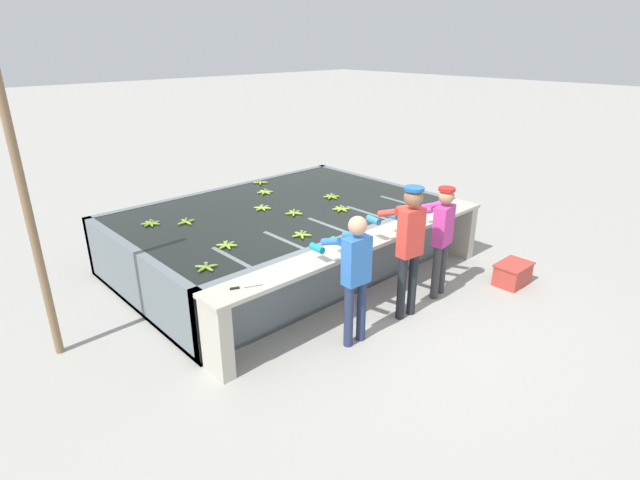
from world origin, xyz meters
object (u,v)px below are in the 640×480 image
object	(u,v)px
worker_0	(354,269)
banana_bunch_floating_1	(263,208)
worker_1	(408,239)
banana_bunch_floating_2	(331,197)
banana_bunch_floating_9	(151,223)
banana_bunch_floating_6	(261,182)
banana_bunch_floating_0	(341,209)
banana_bunch_floating_3	(302,235)
banana_bunch_floating_7	(265,192)
banana_bunch_floating_8	(227,245)
knife_0	(241,287)
crate	(513,274)
banana_bunch_floating_4	(294,213)
worker_2	(440,232)
support_post_left	(30,221)
banana_bunch_floating_5	(206,267)
banana_bunch_floating_10	(186,222)

from	to	relation	value
worker_0	banana_bunch_floating_1	size ratio (longest dim) A/B	5.60
worker_1	banana_bunch_floating_2	distance (m)	2.40
banana_bunch_floating_9	banana_bunch_floating_6	bearing A→B (deg)	15.74
banana_bunch_floating_0	banana_bunch_floating_3	xyz separation A→B (m)	(-1.15, -0.41, 0.00)
banana_bunch_floating_6	banana_bunch_floating_7	size ratio (longest dim) A/B	0.84
worker_0	banana_bunch_floating_8	size ratio (longest dim) A/B	5.63
banana_bunch_floating_9	knife_0	bearing A→B (deg)	-94.18
crate	worker_0	bearing A→B (deg)	168.52
banana_bunch_floating_4	banana_bunch_floating_8	bearing A→B (deg)	-165.08
banana_bunch_floating_2	banana_bunch_floating_8	world-z (taller)	same
worker_2	worker_0	bearing A→B (deg)	-179.36
banana_bunch_floating_1	banana_bunch_floating_6	bearing A→B (deg)	54.42
support_post_left	banana_bunch_floating_1	bearing A→B (deg)	6.41
banana_bunch_floating_9	support_post_left	distance (m)	1.99
banana_bunch_floating_5	knife_0	xyz separation A→B (m)	(0.01, -0.68, -0.01)
banana_bunch_floating_5	crate	world-z (taller)	banana_bunch_floating_5
banana_bunch_floating_2	banana_bunch_floating_1	bearing A→B (deg)	165.95
worker_2	banana_bunch_floating_1	distance (m)	2.71
banana_bunch_floating_7	banana_bunch_floating_10	world-z (taller)	same
banana_bunch_floating_8	banana_bunch_floating_10	xyz separation A→B (m)	(0.06, 1.12, 0.00)
crate	knife_0	bearing A→B (deg)	164.45
worker_2	crate	size ratio (longest dim) A/B	2.84
worker_1	banana_bunch_floating_10	xyz separation A→B (m)	(-1.51, 2.76, -0.13)
banana_bunch_floating_3	banana_bunch_floating_4	bearing A→B (deg)	56.16
crate	banana_bunch_floating_10	bearing A→B (deg)	135.72
worker_1	banana_bunch_floating_6	size ratio (longest dim) A/B	7.33
banana_bunch_floating_2	support_post_left	world-z (taller)	support_post_left
banana_bunch_floating_4	banana_bunch_floating_5	distance (m)	2.11
banana_bunch_floating_6	worker_1	bearing A→B (deg)	-97.99
banana_bunch_floating_9	banana_bunch_floating_10	size ratio (longest dim) A/B	1.00
worker_1	banana_bunch_floating_2	size ratio (longest dim) A/B	6.14
banana_bunch_floating_2	banana_bunch_floating_8	distance (m)	2.49
banana_bunch_floating_0	banana_bunch_floating_8	distance (m)	2.08
worker_2	banana_bunch_floating_6	xyz separation A→B (m)	(-0.25, 3.68, -0.01)
banana_bunch_floating_10	banana_bunch_floating_6	bearing A→B (deg)	25.56
worker_0	banana_bunch_floating_9	xyz separation A→B (m)	(-0.98, 3.01, -0.01)
support_post_left	knife_0	bearing A→B (deg)	-47.51
banana_bunch_floating_4	banana_bunch_floating_6	xyz separation A→B (m)	(0.66, 1.72, 0.00)
banana_bunch_floating_3	knife_0	distance (m)	1.61
worker_1	knife_0	distance (m)	2.17
worker_0	banana_bunch_floating_8	distance (m)	1.72
banana_bunch_floating_2	banana_bunch_floating_6	distance (m)	1.54
banana_bunch_floating_3	banana_bunch_floating_8	bearing A→B (deg)	158.17
banana_bunch_floating_3	banana_bunch_floating_10	world-z (taller)	same
banana_bunch_floating_6	support_post_left	size ratio (longest dim) A/B	0.07
worker_1	banana_bunch_floating_1	distance (m)	2.56
knife_0	banana_bunch_floating_0	bearing A→B (deg)	23.01
knife_0	banana_bunch_floating_4	bearing A→B (deg)	36.62
worker_2	banana_bunch_floating_2	bearing A→B (deg)	87.85
banana_bunch_floating_0	banana_bunch_floating_3	bearing A→B (deg)	-160.56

